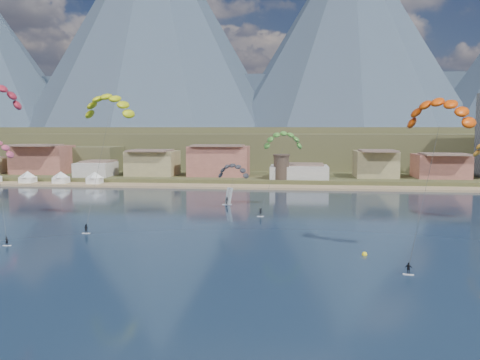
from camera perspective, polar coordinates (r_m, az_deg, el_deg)
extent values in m
plane|color=black|center=(61.21, -3.41, -12.41)|extent=(2400.00, 2400.00, 0.00)
cube|color=#A1855C|center=(164.68, 2.86, -0.79)|extent=(2200.00, 12.00, 0.90)
cube|color=brown|center=(617.67, 5.46, 3.99)|extent=(2200.00, 900.00, 4.00)
cube|color=brown|center=(279.08, 12.58, 3.68)|extent=(320.00, 150.00, 15.00)
cube|color=brown|center=(321.30, -2.58, 4.34)|extent=(380.00, 170.00, 18.00)
cone|color=#2F3F4F|center=(930.36, -9.77, 17.04)|extent=(460.00, 460.00, 400.00)
cone|color=#2F3F4F|center=(916.39, 12.39, 15.89)|extent=(440.00, 440.00, 360.00)
cube|color=#2F3F4F|center=(958.09, 5.83, 8.02)|extent=(2000.00, 200.00, 110.00)
cylinder|color=#47382D|center=(171.86, 4.70, 1.39)|extent=(5.20, 5.20, 8.00)
cylinder|color=#47382D|center=(171.59, 4.71, 2.83)|extent=(5.82, 5.82, 0.60)
cube|color=white|center=(188.22, -22.91, 0.02)|extent=(4.50, 4.50, 2.00)
pyramid|color=white|center=(187.97, -22.95, 0.93)|extent=(6.40, 6.40, 2.00)
cube|color=white|center=(182.66, -19.62, -0.02)|extent=(4.50, 4.50, 2.00)
pyramid|color=white|center=(182.40, -19.66, 0.92)|extent=(6.40, 6.40, 2.00)
cube|color=white|center=(177.73, -16.14, -0.06)|extent=(4.50, 4.50, 2.00)
pyramid|color=white|center=(177.46, -16.17, 0.90)|extent=(6.40, 6.40, 2.00)
cube|color=silver|center=(91.75, -24.91, -6.75)|extent=(1.35, 0.49, 0.09)
imported|color=black|center=(91.58, -24.93, -6.26)|extent=(0.58, 0.40, 1.52)
cube|color=silver|center=(97.09, -17.04, -5.79)|extent=(1.48, 0.52, 0.10)
imported|color=black|center=(96.92, -17.05, -5.27)|extent=(0.85, 0.68, 1.68)
cylinder|color=#262626|center=(101.45, -15.78, 1.20)|extent=(0.05, 0.05, 24.33)
cube|color=silver|center=(70.86, 18.54, -10.12)|extent=(1.45, 0.72, 0.09)
imported|color=black|center=(70.63, 18.56, -9.46)|extent=(1.00, 0.59, 1.60)
cylinder|color=#262626|center=(75.07, 20.22, -1.32)|extent=(0.05, 0.05, 22.68)
cube|color=silver|center=(110.70, 2.34, -4.13)|extent=(1.54, 0.72, 0.10)
imported|color=black|center=(110.55, 2.34, -3.67)|extent=(1.20, 0.83, 1.71)
cylinder|color=#262626|center=(116.37, 3.69, 0.22)|extent=(0.05, 0.05, 19.83)
cylinder|color=#262626|center=(116.46, -1.02, -1.69)|extent=(0.04, 0.04, 10.84)
cube|color=silver|center=(127.79, -1.46, -2.79)|extent=(2.49, 0.87, 0.12)
imported|color=black|center=(127.65, -1.47, -2.37)|extent=(0.90, 0.61, 1.76)
cube|color=white|center=(127.42, -1.29, -1.81)|extent=(1.12, 2.71, 4.21)
sphere|color=yellow|center=(79.54, 13.93, -8.18)|extent=(0.80, 0.80, 0.80)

